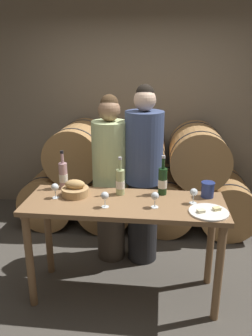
# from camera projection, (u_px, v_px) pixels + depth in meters

# --- Properties ---
(ground_plane) EXTENTS (10.00, 10.00, 0.00)m
(ground_plane) POSITION_uv_depth(u_px,v_px,m) (125.00, 292.00, 2.94)
(ground_plane) COLOR #4C473F
(stone_wall_back) EXTENTS (10.00, 0.12, 3.20)m
(stone_wall_back) POSITION_uv_depth(u_px,v_px,m) (141.00, 91.00, 4.22)
(stone_wall_back) COLOR gray
(stone_wall_back) RESTS_ON ground_plane
(barrel_stack) EXTENTS (2.81, 0.85, 1.27)m
(barrel_stack) POSITION_uv_depth(u_px,v_px,m) (137.00, 179.00, 4.03)
(barrel_stack) COLOR #A87A47
(barrel_stack) RESTS_ON ground_plane
(tasting_table) EXTENTS (1.63, 0.57, 0.89)m
(tasting_table) POSITION_uv_depth(u_px,v_px,m) (124.00, 217.00, 2.70)
(tasting_table) COLOR olive
(tasting_table) RESTS_ON ground_plane
(person_left) EXTENTS (0.35, 0.35, 1.69)m
(person_left) POSITION_uv_depth(u_px,v_px,m) (110.00, 179.00, 3.23)
(person_left) COLOR #4C4238
(person_left) RESTS_ON ground_plane
(person_right) EXTENTS (0.36, 0.36, 1.78)m
(person_right) POSITION_uv_depth(u_px,v_px,m) (143.00, 177.00, 3.18)
(person_right) COLOR #232326
(person_right) RESTS_ON ground_plane
(wine_bottle_red) EXTENTS (0.08, 0.08, 0.34)m
(wine_bottle_red) POSITION_uv_depth(u_px,v_px,m) (163.00, 181.00, 2.77)
(wine_bottle_red) COLOR #193819
(wine_bottle_red) RESTS_ON tasting_table
(wine_bottle_white) EXTENTS (0.08, 0.08, 0.33)m
(wine_bottle_white) POSITION_uv_depth(u_px,v_px,m) (120.00, 182.00, 2.77)
(wine_bottle_white) COLOR #ADBC7F
(wine_bottle_white) RESTS_ON tasting_table
(wine_bottle_rose) EXTENTS (0.08, 0.08, 0.35)m
(wine_bottle_rose) POSITION_uv_depth(u_px,v_px,m) (63.00, 175.00, 2.90)
(wine_bottle_rose) COLOR #BC8E93
(wine_bottle_rose) RESTS_ON tasting_table
(blue_crock) EXTENTS (0.11, 0.11, 0.13)m
(blue_crock) POSITION_uv_depth(u_px,v_px,m) (208.00, 189.00, 2.73)
(blue_crock) COLOR navy
(blue_crock) RESTS_ON tasting_table
(bread_basket) EXTENTS (0.23, 0.23, 0.14)m
(bread_basket) POSITION_uv_depth(u_px,v_px,m) (75.00, 190.00, 2.76)
(bread_basket) COLOR tan
(bread_basket) RESTS_ON tasting_table
(cheese_plate) EXTENTS (0.30, 0.30, 0.04)m
(cheese_plate) POSITION_uv_depth(u_px,v_px,m) (209.00, 212.00, 2.46)
(cheese_plate) COLOR white
(cheese_plate) RESTS_ON tasting_table
(wine_glass_far_left) EXTENTS (0.06, 0.06, 0.13)m
(wine_glass_far_left) POSITION_uv_depth(u_px,v_px,m) (55.00, 188.00, 2.70)
(wine_glass_far_left) COLOR white
(wine_glass_far_left) RESTS_ON tasting_table
(wine_glass_left) EXTENTS (0.06, 0.06, 0.13)m
(wine_glass_left) POSITION_uv_depth(u_px,v_px,m) (105.00, 196.00, 2.53)
(wine_glass_left) COLOR white
(wine_glass_left) RESTS_ON tasting_table
(wine_glass_center) EXTENTS (0.06, 0.06, 0.13)m
(wine_glass_center) POSITION_uv_depth(u_px,v_px,m) (155.00, 197.00, 2.53)
(wine_glass_center) COLOR white
(wine_glass_center) RESTS_ON tasting_table
(wine_glass_right) EXTENTS (0.06, 0.06, 0.13)m
(wine_glass_right) POSITION_uv_depth(u_px,v_px,m) (194.00, 193.00, 2.60)
(wine_glass_right) COLOR white
(wine_glass_right) RESTS_ON tasting_table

